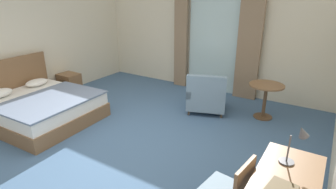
% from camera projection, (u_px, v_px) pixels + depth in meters
% --- Properties ---
extents(ground, '(6.78, 7.22, 0.10)m').
position_uv_depth(ground, '(127.00, 143.00, 4.81)').
color(ground, '#426084').
extents(wall_back, '(6.38, 0.12, 2.66)m').
position_uv_depth(wall_back, '(209.00, 38.00, 6.97)').
color(wall_back, beige).
rests_on(wall_back, ground).
extents(wall_left, '(0.12, 6.82, 2.66)m').
position_uv_depth(wall_left, '(11.00, 47.00, 5.87)').
color(wall_left, beige).
rests_on(wall_left, ground).
extents(balcony_glass_door, '(1.37, 0.02, 2.34)m').
position_uv_depth(balcony_glass_door, '(214.00, 46.00, 6.87)').
color(balcony_glass_door, silver).
rests_on(balcony_glass_door, ground).
extents(curtain_panel_left, '(0.36, 0.10, 2.44)m').
position_uv_depth(curtain_panel_left, '(181.00, 41.00, 7.22)').
color(curtain_panel_left, '#897056').
rests_on(curtain_panel_left, ground).
extents(curtain_panel_right, '(0.55, 0.10, 2.44)m').
position_uv_depth(curtain_panel_right, '(249.00, 48.00, 6.33)').
color(curtain_panel_right, '#897056').
rests_on(curtain_panel_right, ground).
extents(bed, '(2.06, 1.88, 1.15)m').
position_uv_depth(bed, '(40.00, 107.00, 5.46)').
color(bed, brown).
rests_on(bed, ground).
extents(nightstand, '(0.50, 0.41, 0.52)m').
position_uv_depth(nightstand, '(70.00, 84.00, 6.93)').
color(nightstand, brown).
rests_on(nightstand, ground).
extents(desk_chair, '(0.52, 0.51, 0.87)m').
position_uv_depth(desk_chair, '(231.00, 189.00, 2.90)').
color(desk_chair, gray).
rests_on(desk_chair, ground).
extents(desk_lamp, '(0.24, 0.21, 0.44)m').
position_uv_depth(desk_lamp, '(298.00, 140.00, 2.78)').
color(desk_lamp, '#4C4C51').
rests_on(desk_lamp, writing_desk).
extents(armchair_by_window, '(1.01, 1.00, 0.88)m').
position_uv_depth(armchair_by_window, '(207.00, 97.00, 5.85)').
color(armchair_by_window, gray).
rests_on(armchair_by_window, ground).
extents(round_cafe_table, '(0.69, 0.69, 0.72)m').
position_uv_depth(round_cafe_table, '(266.00, 93.00, 5.50)').
color(round_cafe_table, brown).
rests_on(round_cafe_table, ground).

